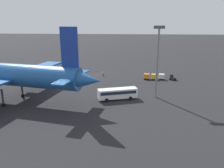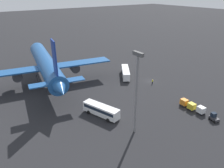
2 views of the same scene
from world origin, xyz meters
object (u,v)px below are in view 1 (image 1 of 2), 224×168
(airplane, at_px, (5,75))
(worker_person, at_px, (103,74))
(shuttle_bus_near, at_px, (73,73))
(cargo_cart_white, at_px, (162,76))
(baggage_tug, at_px, (172,77))
(shuttle_bus_far, at_px, (118,93))
(cargo_cart_orange, at_px, (147,76))
(cargo_cart_yellow, at_px, (154,76))

(airplane, height_order, worker_person, airplane)
(shuttle_bus_near, distance_m, cargo_cart_white, 32.79)
(shuttle_bus_near, relative_size, baggage_tug, 4.19)
(shuttle_bus_far, height_order, cargo_cart_orange, shuttle_bus_far)
(airplane, xyz_separation_m, shuttle_bus_far, (-28.53, -3.98, -5.42))
(shuttle_bus_far, xyz_separation_m, cargo_cart_white, (-14.60, -22.44, -0.62))
(shuttle_bus_near, bearing_deg, cargo_cart_orange, -146.05)
(shuttle_bus_far, distance_m, baggage_tug, 28.94)
(baggage_tug, xyz_separation_m, cargo_cart_yellow, (6.56, 0.26, 0.25))
(airplane, distance_m, worker_person, 37.33)
(shuttle_bus_near, distance_m, shuttle_bus_far, 28.98)
(baggage_tug, distance_m, cargo_cart_yellow, 6.57)
(airplane, xyz_separation_m, shuttle_bus_near, (-10.34, -26.55, -5.40))
(baggage_tug, xyz_separation_m, cargo_cart_orange, (9.25, 0.02, 0.25))
(cargo_cart_yellow, bearing_deg, shuttle_bus_far, 61.56)
(shuttle_bus_near, xyz_separation_m, shuttle_bus_far, (-18.19, 22.57, -0.01))
(baggage_tug, xyz_separation_m, worker_person, (25.70, -3.75, -0.07))
(shuttle_bus_near, bearing_deg, cargo_cart_yellow, -146.45)
(cargo_cart_yellow, xyz_separation_m, cargo_cart_orange, (2.68, -0.24, 0.00))
(shuttle_bus_far, height_order, baggage_tug, shuttle_bus_far)
(airplane, height_order, shuttle_bus_far, airplane)
(shuttle_bus_far, xyz_separation_m, cargo_cart_yellow, (-11.91, -22.00, -0.62))
(cargo_cart_white, bearing_deg, shuttle_bus_far, 56.96)
(airplane, distance_m, cargo_cart_orange, 46.36)
(cargo_cart_white, relative_size, cargo_cart_yellow, 1.00)
(worker_person, relative_size, cargo_cart_white, 0.82)
(worker_person, bearing_deg, shuttle_bus_near, 17.42)
(cargo_cart_orange, bearing_deg, baggage_tug, -179.85)
(shuttle_bus_near, distance_m, baggage_tug, 36.67)
(airplane, height_order, cargo_cart_yellow, airplane)
(baggage_tug, bearing_deg, shuttle_bus_near, 15.09)
(cargo_cart_orange, bearing_deg, shuttle_bus_far, 67.46)
(airplane, bearing_deg, cargo_cart_yellow, -136.98)
(cargo_cart_white, relative_size, cargo_cart_orange, 1.00)
(shuttle_bus_near, height_order, cargo_cart_yellow, shuttle_bus_near)
(worker_person, relative_size, cargo_cart_orange, 0.82)
(airplane, relative_size, worker_person, 29.81)
(shuttle_bus_far, relative_size, cargo_cart_yellow, 5.12)
(shuttle_bus_near, height_order, cargo_cart_white, shuttle_bus_near)
(cargo_cart_white, xyz_separation_m, cargo_cart_yellow, (2.68, 0.44, 0.00))
(cargo_cart_white, bearing_deg, shuttle_bus_near, -0.23)
(airplane, xyz_separation_m, cargo_cart_white, (-43.13, -26.42, -6.04))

